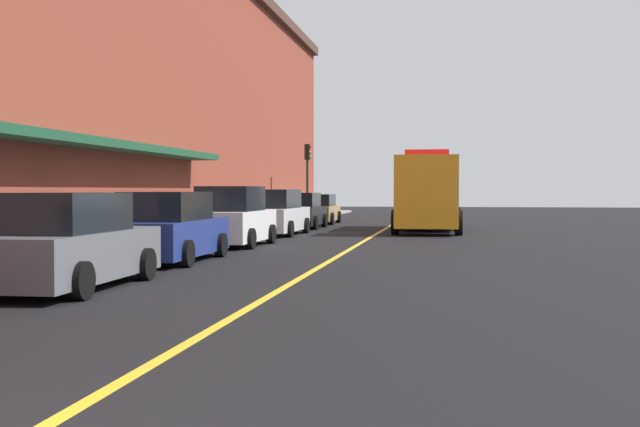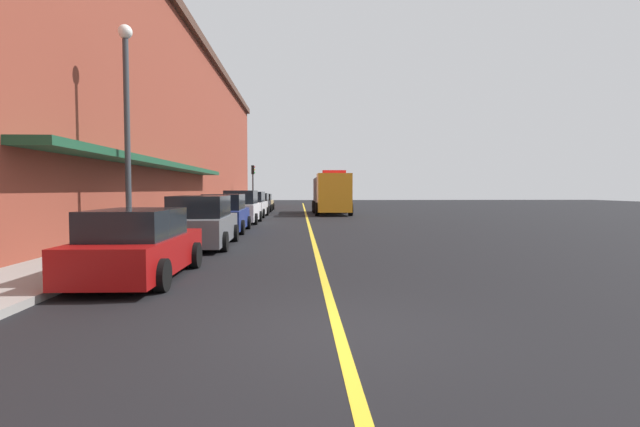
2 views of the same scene
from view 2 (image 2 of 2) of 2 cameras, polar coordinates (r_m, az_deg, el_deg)
ground_plane at (r=31.32m, az=-1.60°, el=-0.62°), size 112.00×112.00×0.00m
sidewalk_left at (r=31.82m, az=-12.83°, el=-0.50°), size 2.40×70.00×0.15m
lane_center_stripe at (r=31.32m, az=-1.60°, el=-0.61°), size 0.16×70.00×0.01m
brick_building_left at (r=33.05m, az=-25.39°, el=10.23°), size 12.64×64.00×12.58m
parked_car_0 at (r=10.82m, az=-21.45°, el=-3.74°), size 2.03×4.37×1.53m
parked_car_1 at (r=16.30m, az=-14.38°, el=-1.12°), size 2.19×4.72×1.74m
parked_car_2 at (r=21.76m, az=-11.60°, el=-0.09°), size 2.09×4.69×1.74m
parked_car_3 at (r=27.26m, az=-9.63°, el=0.66°), size 2.13×4.23×1.90m
parked_car_4 at (r=33.50m, az=-8.37°, el=1.03°), size 2.17×4.88×1.81m
parked_car_5 at (r=39.02m, az=-7.66°, el=1.21°), size 2.14×4.13×1.66m
parked_car_6 at (r=44.09m, az=-7.07°, el=1.36°), size 2.07×4.27×1.56m
utility_truck at (r=37.43m, az=1.33°, el=2.43°), size 2.85×8.81×3.38m
parking_meter_0 at (r=28.76m, az=-12.22°, el=1.11°), size 0.14×0.18×1.33m
parking_meter_1 at (r=39.28m, az=-9.62°, el=1.61°), size 0.14×0.18×1.33m
parking_meter_2 at (r=26.58m, az=-13.02°, el=0.96°), size 0.14×0.18×1.33m
parking_meter_3 at (r=29.94m, az=-11.84°, el=1.19°), size 0.14×0.18×1.33m
street_lamp_left at (r=16.10m, az=-22.67°, el=11.48°), size 0.44×0.44×6.94m
traffic_light_near at (r=48.34m, az=-8.25°, el=4.35°), size 0.38×0.36×4.30m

